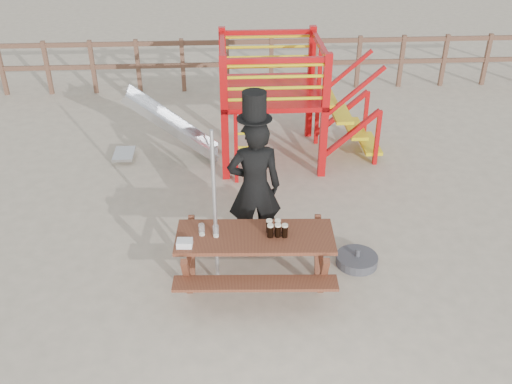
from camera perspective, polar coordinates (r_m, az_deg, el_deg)
name	(u,v)px	position (r m, az deg, el deg)	size (l,w,h in m)	color
ground	(277,284)	(7.28, 2.15, -9.15)	(60.00, 60.00, 0.00)	#C0AF95
back_fence	(249,58)	(13.18, -0.68, 13.23)	(15.09, 0.09, 1.20)	brown
playground_fort	(266,99)	(9.86, 1.05, 9.24)	(4.71, 1.84, 2.10)	#BA0C0E
picnic_table	(255,254)	(7.00, -0.10, -6.17)	(1.96, 1.40, 0.73)	brown
man_with_hat	(255,184)	(7.31, -0.15, 0.77)	(0.73, 0.50, 2.27)	black
metal_pole	(215,213)	(6.68, -4.13, -2.07)	(0.05, 0.05, 2.11)	#B2B2B7
parasol_base	(357,260)	(7.67, 10.05, -6.70)	(0.55, 0.55, 0.23)	#3E3E44
paper_bag	(185,243)	(6.69, -7.16, -5.11)	(0.18, 0.14, 0.08)	white
stout_pints	(276,229)	(6.80, 2.01, -3.69)	(0.25, 0.18, 0.17)	black
empty_glasses	(209,231)	(6.82, -4.75, -3.89)	(0.24, 0.12, 0.15)	silver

